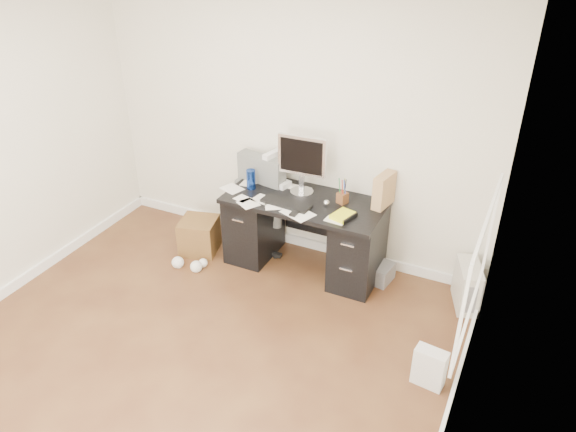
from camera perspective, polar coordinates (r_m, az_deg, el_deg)
name	(u,v)px	position (r m, az deg, el deg)	size (l,w,h in m)	color
ground	(183,364)	(4.66, -10.58, -14.61)	(4.00, 4.00, 0.00)	#462516
room_shell	(166,175)	(3.71, -12.26, 4.14)	(4.02, 4.02, 2.71)	silver
desk	(304,232)	(5.42, 1.65, -1.61)	(1.50, 0.70, 0.75)	black
loose_papers	(283,198)	(5.28, -0.51, 1.87)	(1.10, 0.60, 0.00)	white
lcd_monitor	(302,165)	(5.24, 1.44, 5.22)	(0.47, 0.27, 0.59)	silver
keyboard	(286,203)	(5.15, -0.20, 1.30)	(0.47, 0.16, 0.03)	black
computer_mouse	(326,203)	(5.14, 3.92, 1.33)	(0.06, 0.06, 0.06)	silver
travel_mug	(251,179)	(5.42, -3.78, 3.74)	(0.09, 0.09, 0.19)	navy
white_binder	(274,166)	(5.53, -1.40, 5.07)	(0.13, 0.28, 0.32)	silver
magazine_file	(384,190)	(5.14, 9.72, 2.59)	(0.13, 0.27, 0.31)	#AD7E54
pen_cup	(343,191)	(5.15, 5.59, 2.56)	(0.10, 0.10, 0.25)	brown
yellow_book	(343,216)	(4.97, 5.63, 0.03)	(0.16, 0.21, 0.04)	yellow
paper_remote	(298,212)	(5.01, 1.01, 0.38)	(0.28, 0.23, 0.02)	white
office_chair	(252,209)	(5.59, -3.65, 0.73)	(0.58, 0.58, 1.02)	#565956
pc_tower	(467,285)	(5.28, 17.75, -6.74)	(0.18, 0.41, 0.41)	beige
shopping_bag	(429,367)	(4.46, 14.17, -14.70)	(0.24, 0.17, 0.32)	silver
wicker_basket	(199,235)	(5.85, -9.00, -1.97)	(0.36, 0.36, 0.36)	#503518
desk_printer	(376,271)	(5.47, 8.92, -5.55)	(0.30, 0.25, 0.18)	#5E5E62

